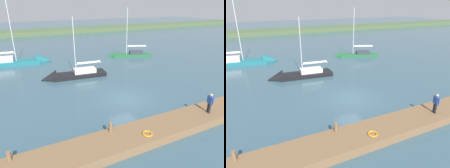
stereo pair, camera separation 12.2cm
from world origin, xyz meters
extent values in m
plane|color=#385666|center=(0.00, 0.00, 0.00)|extent=(200.00, 200.00, 0.00)
cube|color=#4C603D|center=(0.00, -49.72, 0.00)|extent=(180.00, 8.00, 2.40)
cube|color=brown|center=(0.00, 5.76, 0.31)|extent=(26.34, 2.48, 0.62)
cylinder|color=brown|center=(10.01, 4.90, 0.91)|extent=(0.24, 0.24, 0.58)
cylinder|color=brown|center=(3.95, 4.90, 0.96)|extent=(0.24, 0.24, 0.68)
torus|color=orange|center=(1.97, 6.26, 0.67)|extent=(0.66, 0.66, 0.10)
cube|color=#1E6B75|center=(9.10, -17.66, 0.13)|extent=(7.70, 3.22, 0.91)
cone|color=#1E6B75|center=(4.76, -17.21, 0.13)|extent=(2.45, 2.66, 2.45)
cube|color=silver|center=(10.29, -17.79, 0.95)|extent=(2.69, 1.97, 0.73)
cylinder|color=silver|center=(8.69, -17.62, 5.01)|extent=(0.11, 0.11, 8.86)
cylinder|color=silver|center=(10.51, -17.81, 1.71)|extent=(3.66, 0.47, 0.09)
cylinder|color=silver|center=(10.51, -17.81, 1.83)|extent=(3.31, 0.64, 0.29)
cube|color=#236638|center=(-9.48, -14.35, 0.01)|extent=(6.56, 4.00, 0.79)
cone|color=#236638|center=(-6.13, -15.72, 0.01)|extent=(2.08, 2.17, 1.72)
cube|color=#333842|center=(-10.20, -14.06, 0.64)|extent=(2.59, 2.03, 0.47)
cylinder|color=silver|center=(-8.61, -14.71, 4.17)|extent=(0.11, 0.11, 7.53)
cylinder|color=silver|center=(-10.21, -14.05, 1.61)|extent=(3.24, 1.39, 0.08)
cylinder|color=silver|center=(-10.21, -14.05, 1.73)|extent=(3.00, 1.46, 0.30)
cube|color=black|center=(1.92, -8.10, 0.09)|extent=(6.59, 2.68, 0.79)
cone|color=black|center=(5.62, -8.48, 0.09)|extent=(2.03, 2.21, 2.03)
cube|color=silver|center=(1.27, -8.03, 0.74)|extent=(2.79, 1.61, 0.51)
cylinder|color=silver|center=(2.36, -8.14, 3.81)|extent=(0.09, 0.09, 6.65)
cylinder|color=silver|center=(0.72, -7.98, 1.57)|extent=(3.28, 0.41, 0.07)
cylinder|color=silver|center=(0.72, -7.98, 1.69)|extent=(2.97, 0.57, 0.27)
cylinder|color=#28282D|center=(-3.92, 6.11, 1.01)|extent=(0.14, 0.14, 0.79)
cylinder|color=#28282D|center=(-3.94, 5.92, 1.01)|extent=(0.14, 0.14, 0.79)
cube|color=#2D4C9E|center=(-3.93, 6.01, 1.69)|extent=(0.26, 0.45, 0.56)
sphere|color=tan|center=(-3.93, 6.01, 2.11)|extent=(0.21, 0.21, 0.21)
cylinder|color=#2D4C9E|center=(-3.90, 6.27, 1.70)|extent=(0.09, 0.09, 0.53)
cylinder|color=#2D4C9E|center=(-3.96, 5.75, 1.70)|extent=(0.09, 0.09, 0.53)
camera|label=1|loc=(8.87, 15.06, 8.50)|focal=32.46mm
camera|label=2|loc=(8.76, 15.11, 8.50)|focal=32.46mm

